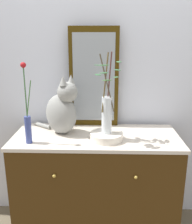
{
  "coord_description": "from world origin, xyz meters",
  "views": [
    {
      "loc": [
        0.05,
        -1.76,
        1.54
      ],
      "look_at": [
        0.0,
        0.0,
        1.03
      ],
      "focal_mm": 40.65,
      "sensor_mm": 36.0,
      "label": 1
    }
  ],
  "objects_px": {
    "mirror_leaning": "(94,78)",
    "cat_sitting": "(62,110)",
    "vase_slim_green": "(28,121)",
    "bowl_porcelain": "(106,136)",
    "sideboard": "(96,186)",
    "vase_glass_clear": "(107,110)"
  },
  "relations": [
    {
      "from": "vase_slim_green",
      "to": "cat_sitting",
      "type": "bearing_deg",
      "value": 42.58
    },
    {
      "from": "bowl_porcelain",
      "to": "cat_sitting",
      "type": "bearing_deg",
      "value": 160.44
    },
    {
      "from": "sideboard",
      "to": "cat_sitting",
      "type": "distance_m",
      "value": 0.66
    },
    {
      "from": "cat_sitting",
      "to": "vase_glass_clear",
      "type": "distance_m",
      "value": 0.35
    },
    {
      "from": "mirror_leaning",
      "to": "cat_sitting",
      "type": "distance_m",
      "value": 0.37
    },
    {
      "from": "cat_sitting",
      "to": "mirror_leaning",
      "type": "bearing_deg",
      "value": 42.16
    },
    {
      "from": "mirror_leaning",
      "to": "cat_sitting",
      "type": "relative_size",
      "value": 1.76
    },
    {
      "from": "sideboard",
      "to": "vase_slim_green",
      "type": "height_order",
      "value": "vase_slim_green"
    },
    {
      "from": "vase_slim_green",
      "to": "vase_glass_clear",
      "type": "distance_m",
      "value": 0.54
    },
    {
      "from": "mirror_leaning",
      "to": "cat_sitting",
      "type": "xyz_separation_m",
      "value": [
        -0.23,
        -0.21,
        -0.21
      ]
    },
    {
      "from": "cat_sitting",
      "to": "sideboard",
      "type": "bearing_deg",
      "value": -7.63
    },
    {
      "from": "sideboard",
      "to": "cat_sitting",
      "type": "bearing_deg",
      "value": 172.37
    },
    {
      "from": "mirror_leaning",
      "to": "vase_glass_clear",
      "type": "distance_m",
      "value": 0.38
    },
    {
      "from": "cat_sitting",
      "to": "bowl_porcelain",
      "type": "xyz_separation_m",
      "value": [
        0.33,
        -0.12,
        -0.16
      ]
    },
    {
      "from": "bowl_porcelain",
      "to": "vase_glass_clear",
      "type": "relative_size",
      "value": 0.42
    },
    {
      "from": "mirror_leaning",
      "to": "bowl_porcelain",
      "type": "xyz_separation_m",
      "value": [
        0.1,
        -0.32,
        -0.37
      ]
    },
    {
      "from": "cat_sitting",
      "to": "vase_slim_green",
      "type": "distance_m",
      "value": 0.28
    },
    {
      "from": "mirror_leaning",
      "to": "cat_sitting",
      "type": "height_order",
      "value": "mirror_leaning"
    },
    {
      "from": "mirror_leaning",
      "to": "bowl_porcelain",
      "type": "relative_size",
      "value": 3.37
    },
    {
      "from": "mirror_leaning",
      "to": "cat_sitting",
      "type": "bearing_deg",
      "value": -137.84
    },
    {
      "from": "vase_glass_clear",
      "to": "vase_slim_green",
      "type": "bearing_deg",
      "value": -172.5
    },
    {
      "from": "vase_slim_green",
      "to": "bowl_porcelain",
      "type": "distance_m",
      "value": 0.55
    }
  ]
}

